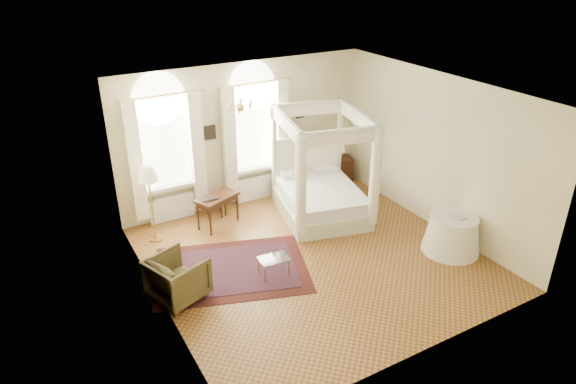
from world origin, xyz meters
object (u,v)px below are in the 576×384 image
armchair (178,278)px  nightstand (342,170)px  canopy_bed (321,193)px  coffee_table (274,260)px  side_table (452,234)px  stool (214,200)px  floor_lamp (148,177)px  writing_desk (217,200)px

armchair → nightstand: bearing=-84.9°
canopy_bed → nightstand: canopy_bed is taller
armchair → coffee_table: 1.76m
canopy_bed → armchair: (-3.81, -1.34, -0.14)m
side_table → canopy_bed: bearing=119.3°
canopy_bed → side_table: (1.44, -2.57, -0.16)m
stool → side_table: bearing=-46.3°
canopy_bed → side_table: bearing=-60.7°
side_table → stool: bearing=133.7°
armchair → side_table: size_ratio=0.77×
floor_lamp → canopy_bed: bearing=-12.5°
floor_lamp → writing_desk: bearing=-3.7°
side_table → armchair: bearing=166.8°
coffee_table → side_table: (3.50, -0.99, 0.04)m
canopy_bed → nightstand: size_ratio=3.80×
armchair → coffee_table: bearing=-119.0°
nightstand → armchair: 5.87m
stool → floor_lamp: (-1.47, -0.36, 1.04)m
canopy_bed → stool: bearing=151.4°
writing_desk → side_table: 4.91m
canopy_bed → floor_lamp: size_ratio=1.52×
armchair → floor_lamp: 2.37m
side_table → writing_desk: bearing=138.1°
coffee_table → floor_lamp: size_ratio=0.35×
floor_lamp → side_table: floor_lamp is taller
nightstand → stool: nightstand is taller
armchair → side_table: bearing=-124.3°
writing_desk → floor_lamp: floor_lamp is taller
stool → side_table: size_ratio=0.43×
armchair → coffee_table: armchair is taller
nightstand → canopy_bed: bearing=-139.3°
writing_desk → stool: (0.09, 0.45, -0.22)m
floor_lamp → stool: bearing=13.8°
side_table → nightstand: bearing=89.6°
writing_desk → coffee_table: bearing=-86.3°
writing_desk → armchair: size_ratio=1.20×
canopy_bed → armchair: size_ratio=2.87×
stool → writing_desk: bearing=-100.8°
floor_lamp → side_table: 6.14m
canopy_bed → coffee_table: canopy_bed is taller
armchair → floor_lamp: size_ratio=0.53×
stool → coffee_table: 2.74m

